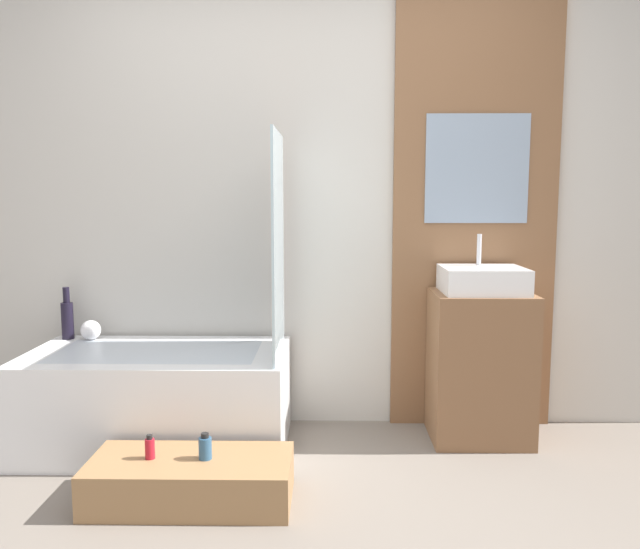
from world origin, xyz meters
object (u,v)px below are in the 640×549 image
bottle_soap_secondary (205,447)px  vase_round_light (91,330)px  bottle_soap_primary (150,448)px  sink (483,280)px  vase_tall_dark (67,318)px  bathtub (159,398)px  wooden_step_bench (191,480)px

bottle_soap_secondary → vase_round_light: bearing=133.2°
vase_round_light → bottle_soap_primary: (0.55, -0.84, -0.32)m
vase_round_light → bottle_soap_secondary: bearing=-46.8°
bottle_soap_primary → sink: bearing=25.1°
vase_tall_dark → bottle_soap_primary: vase_tall_dark is taller
sink → vase_tall_dark: size_ratio=1.46×
vase_round_light → bathtub: bearing=-30.0°
bathtub → sink: 1.76m
bathtub → sink: bearing=4.5°
wooden_step_bench → sink: size_ratio=2.02×
sink → bottle_soap_primary: size_ratio=4.08×
bottle_soap_secondary → bathtub: bearing=121.0°
wooden_step_bench → vase_round_light: 1.20m
vase_tall_dark → bottle_soap_primary: (0.69, -0.86, -0.38)m
bathtub → vase_round_light: bearing=150.0°
wooden_step_bench → sink: (1.37, 0.72, 0.75)m
wooden_step_bench → vase_tall_dark: vase_tall_dark is taller
bottle_soap_secondary → sink: bearing=28.9°
bathtub → wooden_step_bench: bearing=-63.8°
sink → bottle_soap_secondary: 1.61m
sink → vase_round_light: (-2.09, 0.12, -0.30)m
vase_round_light → bottle_soap_secondary: 1.19m
wooden_step_bench → bathtub: bearing=116.2°
wooden_step_bench → bottle_soap_primary: bottle_soap_primary is taller
wooden_step_bench → bottle_soap_primary: size_ratio=8.24×
bottle_soap_primary → vase_round_light: bearing=123.5°
bathtub → bottle_soap_primary: size_ratio=12.70×
bathtub → bottle_soap_primary: 0.60m
wooden_step_bench → bottle_soap_secondary: bearing=0.0°
wooden_step_bench → bottle_soap_primary: (-0.17, 0.00, 0.14)m
vase_tall_dark → vase_round_light: (0.13, -0.02, -0.06)m
bathtub → wooden_step_bench: 0.67m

